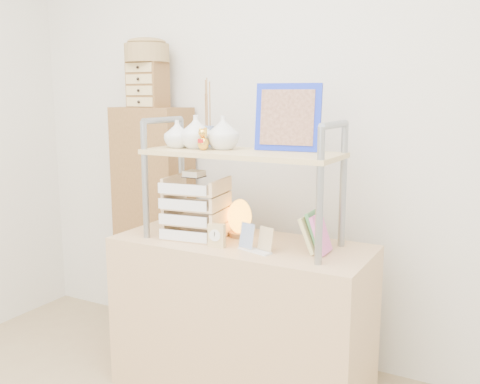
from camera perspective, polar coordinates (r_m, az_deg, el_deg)
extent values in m
cube|color=silver|center=(2.85, 4.94, 7.87)|extent=(3.40, 0.02, 2.60)
cube|color=tan|center=(2.61, 0.13, -13.26)|extent=(1.20, 0.50, 0.75)
cube|color=brown|center=(3.22, -9.15, -3.18)|extent=(0.47, 0.28, 1.35)
cylinder|color=gray|center=(2.54, -10.09, 1.20)|extent=(0.03, 0.03, 0.55)
cylinder|color=gray|center=(2.77, -6.25, 2.08)|extent=(0.03, 0.03, 0.55)
cylinder|color=gray|center=(2.63, -8.23, 7.60)|extent=(0.03, 0.30, 0.03)
cylinder|color=gray|center=(2.12, 8.50, -0.54)|extent=(0.03, 0.03, 0.55)
cylinder|color=gray|center=(2.40, 10.94, 0.65)|extent=(0.03, 0.03, 0.55)
cylinder|color=gray|center=(2.23, 10.01, 7.08)|extent=(0.03, 0.30, 0.03)
cube|color=tan|center=(2.41, 0.13, 4.15)|extent=(0.90, 0.34, 0.02)
imported|color=silver|center=(2.56, -6.72, 6.16)|extent=(0.13, 0.13, 0.13)
imported|color=silver|center=(2.52, -4.71, 6.42)|extent=(0.15, 0.15, 0.16)
imported|color=silver|center=(2.47, -1.80, 6.35)|extent=(0.15, 0.15, 0.15)
cylinder|color=#244E9C|center=(2.63, -3.54, 5.99)|extent=(0.07, 0.07, 0.10)
cube|color=#1428BD|center=(2.41, 5.14, 7.94)|extent=(0.30, 0.08, 0.30)
cube|color=brown|center=(2.40, 5.03, 7.93)|extent=(0.25, 0.06, 0.24)
cube|color=#E062B4|center=(2.31, 8.62, -4.45)|extent=(0.07, 0.12, 0.17)
cube|color=#4B9752|center=(2.34, 8.28, -4.28)|extent=(0.08, 0.12, 0.16)
cube|color=#D5CC7F|center=(2.33, 7.60, -4.33)|extent=(0.08, 0.13, 0.16)
cube|color=tan|center=(2.58, -4.56, -4.61)|extent=(0.29, 0.28, 0.01)
cube|color=white|center=(2.48, -6.10, -4.69)|extent=(0.24, 0.04, 0.05)
cube|color=tan|center=(2.56, -4.59, -3.04)|extent=(0.29, 0.28, 0.01)
cube|color=white|center=(2.46, -6.13, -3.05)|extent=(0.24, 0.04, 0.05)
cube|color=tan|center=(2.55, -4.61, -1.45)|extent=(0.29, 0.28, 0.01)
cube|color=white|center=(2.44, -6.16, -1.39)|extent=(0.24, 0.04, 0.05)
cube|color=tan|center=(2.53, -4.63, 0.16)|extent=(0.29, 0.28, 0.01)
cube|color=white|center=(2.43, -6.19, 0.29)|extent=(0.24, 0.04, 0.05)
cube|color=beige|center=(2.51, -4.91, 1.93)|extent=(0.08, 0.08, 0.03)
cylinder|color=brown|center=(2.57, -0.03, -4.53)|extent=(0.10, 0.10, 0.02)
ellipsoid|color=orange|center=(2.55, -0.03, -2.56)|extent=(0.12, 0.11, 0.16)
cube|color=tan|center=(2.39, -2.50, -4.66)|extent=(0.08, 0.04, 0.11)
cylinder|color=white|center=(2.37, -2.71, -4.65)|extent=(0.05, 0.01, 0.05)
cube|color=white|center=(2.33, 1.59, -6.26)|extent=(0.17, 0.09, 0.01)
cube|color=navy|center=(2.34, 0.74, -4.67)|extent=(0.08, 0.05, 0.11)
cube|color=tan|center=(2.31, 2.76, -5.01)|extent=(0.08, 0.04, 0.10)
cube|color=brown|center=(3.12, -9.81, 11.19)|extent=(0.20, 0.15, 0.25)
cube|color=tan|center=(3.06, -10.66, 9.42)|extent=(0.18, 0.01, 0.05)
cube|color=tan|center=(3.06, -10.70, 10.59)|extent=(0.18, 0.01, 0.05)
cube|color=tan|center=(3.06, -10.74, 11.76)|extent=(0.18, 0.01, 0.05)
cube|color=tan|center=(3.06, -10.78, 12.93)|extent=(0.18, 0.01, 0.05)
cylinder|color=olive|center=(3.13, -9.91, 14.39)|extent=(0.25, 0.25, 0.10)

